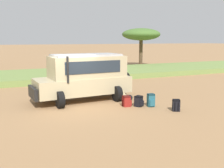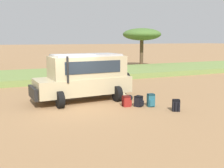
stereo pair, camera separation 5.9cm
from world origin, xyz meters
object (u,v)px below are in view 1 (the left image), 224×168
Objects in this scene: backpack_outermost at (176,105)px; acacia_tree_centre_back at (141,35)px; backpack_beside_front_wheel at (127,101)px; duffel_bag_low_black_case at (125,98)px; backpack_cluster_center at (139,101)px; backpack_near_rear_wheel at (151,100)px; safari_vehicle at (85,76)px.

backpack_outermost is 0.12× the size of acacia_tree_centre_back.
backpack_outermost is 19.67m from acacia_tree_centre_back.
backpack_beside_front_wheel is 1.18m from duffel_bag_low_black_case.
backpack_cluster_center is 0.59m from backpack_near_rear_wheel.
backpack_cluster_center is at bearing -86.89° from duffel_bag_low_black_case.
backpack_outermost is (1.12, -1.41, 0.01)m from backpack_cluster_center.
backpack_near_rear_wheel reaches higher than duffel_bag_low_black_case.
safari_vehicle is 1.21× the size of acacia_tree_centre_back.
acacia_tree_centre_back is (8.30, 17.49, 3.46)m from backpack_outermost.
backpack_outermost is 2.98m from duffel_bag_low_black_case.
safari_vehicle reaches higher than backpack_outermost.
backpack_outermost is at bearing -115.37° from acacia_tree_centre_back.
backpack_beside_front_wheel reaches higher than backpack_cluster_center.
backpack_near_rear_wheel is 18.92m from acacia_tree_centre_back.
backpack_beside_front_wheel is at bearing 135.23° from backpack_outermost.
duffel_bag_low_black_case is 17.91m from acacia_tree_centre_back.
backpack_beside_front_wheel is at bearing -113.40° from duffel_bag_low_black_case.
acacia_tree_centre_back is at bearing 61.44° from backpack_near_rear_wheel.
safari_vehicle is 2.41m from duffel_bag_low_black_case.
safari_vehicle reaches higher than backpack_beside_front_wheel.
backpack_near_rear_wheel is at bearing -118.56° from acacia_tree_centre_back.
backpack_outermost is at bearing -51.59° from backpack_cluster_center.
acacia_tree_centre_back is (11.38, 13.80, 2.43)m from safari_vehicle.
backpack_beside_front_wheel is at bearing 154.54° from backpack_near_rear_wheel.
acacia_tree_centre_back is (8.90, 16.35, 3.42)m from backpack_near_rear_wheel.
backpack_cluster_center is (1.97, -2.28, -1.04)m from safari_vehicle.
backpack_beside_front_wheel is at bearing -55.11° from safari_vehicle.
backpack_beside_front_wheel is 19.03m from acacia_tree_centre_back.
backpack_beside_front_wheel is 0.64× the size of duffel_bag_low_black_case.
backpack_near_rear_wheel is 1.29m from backpack_outermost.
duffel_bag_low_black_case is at bearing -26.92° from safari_vehicle.
safari_vehicle is at bearing 153.08° from duffel_bag_low_black_case.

